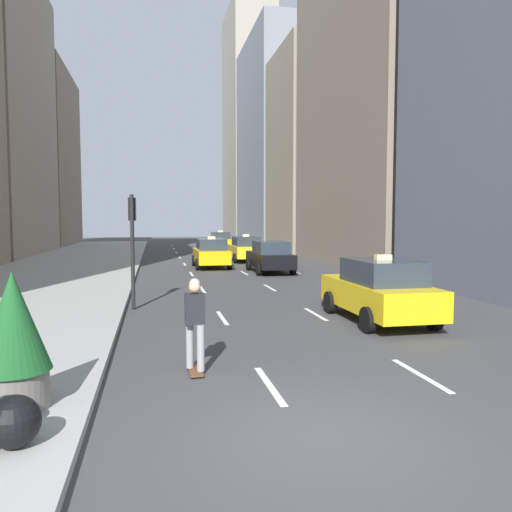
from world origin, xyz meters
TOP-DOWN VIEW (x-y plane):
  - ground_plane at (0.00, 0.00)m, footprint 160.00×160.00m
  - sidewalk_left at (-7.00, 27.00)m, footprint 8.00×66.00m
  - lane_markings at (2.60, 23.00)m, footprint 5.72×56.00m
  - building_row_right at (12.00, 36.31)m, footprint 6.00×76.31m
  - taxi_lead at (4.00, 40.63)m, footprint 2.02×4.40m
  - taxi_second at (1.20, 23.26)m, footprint 2.02×4.40m
  - taxi_third at (4.00, 6.65)m, footprint 2.02×4.40m
  - taxi_fourth at (4.00, 27.34)m, footprint 2.02×4.40m
  - sedan_black_near at (4.00, 19.93)m, footprint 2.02×4.49m
  - skateboarder at (-1.37, 2.97)m, footprint 0.36×0.80m
  - planter_with_shrub at (-4.02, 1.31)m, footprint 1.00×1.00m
  - trash_bag at (-3.71, 0.03)m, footprint 0.61×0.61m
  - traffic_light_pole at (-2.75, 10.01)m, footprint 0.24×0.42m

SIDE VIEW (x-z plane):
  - ground_plane at x=0.00m, z-range 0.00..0.00m
  - lane_markings at x=2.60m, z-range 0.00..0.01m
  - sidewalk_left at x=-7.00m, z-range 0.00..0.15m
  - trash_bag at x=-3.71m, z-range 0.15..0.76m
  - sedan_black_near at x=4.00m, z-range 0.02..1.71m
  - taxi_lead at x=4.00m, z-range -0.05..1.82m
  - taxi_second at x=1.20m, z-range -0.05..1.82m
  - taxi_third at x=4.00m, z-range -0.05..1.82m
  - taxi_fourth at x=4.00m, z-range -0.05..1.82m
  - skateboarder at x=-1.37m, z-range 0.09..1.84m
  - planter_with_shrub at x=-4.02m, z-range 0.18..2.13m
  - traffic_light_pole at x=-2.75m, z-range 0.61..4.21m
  - building_row_right at x=12.00m, z-range -1.91..32.86m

